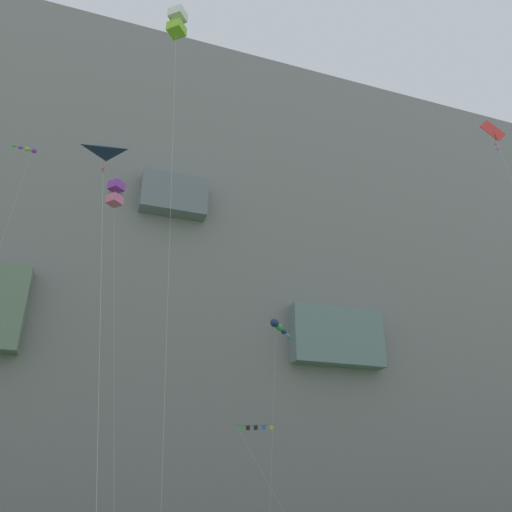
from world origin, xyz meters
TOP-DOWN VIEW (x-y plane):
  - cliff_face at (0.01, 62.97)m, footprint 180.00×34.17m
  - kite_diamond_low_left at (23.00, 16.13)m, footprint 3.93×2.34m
  - kite_windsock_front_field at (-16.59, 37.16)m, footprint 2.48×3.64m
  - kite_windsock_near_cliff at (10.61, 36.77)m, footprint 5.24×6.91m
  - kite_box_high_left at (-4.99, 16.34)m, footprint 1.61×4.67m
  - kite_banner_high_right at (7.19, 33.73)m, footprint 3.08×6.03m
  - kite_delta_upper_left at (-8.46, 14.32)m, footprint 2.62×6.82m
  - kite_box_high_center at (-7.60, 23.27)m, footprint 3.06×2.07m

SIDE VIEW (x-z plane):
  - kite_banner_high_right at x=7.19m, z-range 3.11..10.89m
  - kite_windsock_near_cliff at x=10.61m, z-range 8.71..27.15m
  - kite_delta_upper_left at x=-8.46m, z-range 9.09..28.01m
  - kite_box_high_center at x=-7.60m, z-range 10.83..34.46m
  - kite_diamond_low_left at x=23.00m, z-range 14.21..46.45m
  - cliff_face at x=0.01m, z-range -0.02..66.52m
  - kite_box_high_left at x=-4.99m, z-range 16.36..51.38m
  - kite_windsock_front_field at x=-16.59m, z-range 16.76..51.43m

